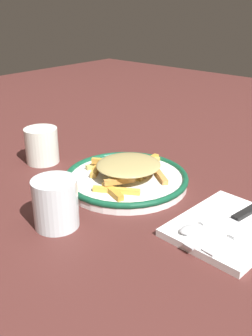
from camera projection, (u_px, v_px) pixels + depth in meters
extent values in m
plane|color=#4C2421|center=(126.00, 184.00, 0.83)|extent=(2.60, 2.60, 0.00)
cylinder|color=white|center=(126.00, 181.00, 0.82)|extent=(0.26, 0.26, 0.02)
torus|color=#124C31|center=(126.00, 177.00, 0.82)|extent=(0.26, 0.26, 0.01)
cube|color=gold|center=(140.00, 168.00, 0.85)|extent=(0.07, 0.03, 0.01)
cube|color=#CD8B41|center=(125.00, 168.00, 0.81)|extent=(0.05, 0.05, 0.01)
cube|color=#CD863F|center=(140.00, 171.00, 0.80)|extent=(0.05, 0.06, 0.01)
cube|color=#CA8A3F|center=(120.00, 181.00, 0.76)|extent=(0.04, 0.06, 0.01)
cube|color=#CF8C46|center=(160.00, 176.00, 0.81)|extent=(0.07, 0.05, 0.01)
cube|color=gold|center=(145.00, 163.00, 0.87)|extent=(0.02, 0.10, 0.01)
cube|color=gold|center=(145.00, 172.00, 0.82)|extent=(0.03, 0.07, 0.01)
cube|color=gold|center=(106.00, 162.00, 0.84)|extent=(0.06, 0.04, 0.01)
cube|color=gold|center=(135.00, 167.00, 0.82)|extent=(0.07, 0.02, 0.01)
cube|color=gold|center=(116.00, 190.00, 0.75)|extent=(0.08, 0.06, 0.01)
cube|color=gold|center=(122.00, 164.00, 0.87)|extent=(0.08, 0.06, 0.01)
cube|color=#DFB254|center=(154.00, 164.00, 0.84)|extent=(0.04, 0.06, 0.01)
cube|color=#CA8242|center=(117.00, 172.00, 0.83)|extent=(0.06, 0.06, 0.01)
cube|color=gold|center=(124.00, 171.00, 0.83)|extent=(0.04, 0.07, 0.01)
cube|color=orange|center=(113.00, 191.00, 0.74)|extent=(0.07, 0.03, 0.01)
cube|color=#D69048|center=(131.00, 162.00, 0.87)|extent=(0.07, 0.01, 0.01)
cube|color=#E2C465|center=(102.00, 164.00, 0.86)|extent=(0.03, 0.08, 0.01)
cube|color=gold|center=(96.00, 169.00, 0.84)|extent=(0.05, 0.07, 0.01)
cube|color=#E6B14C|center=(132.00, 170.00, 0.84)|extent=(0.07, 0.04, 0.01)
ellipsoid|color=tan|center=(129.00, 165.00, 0.80)|extent=(0.14, 0.14, 0.02)
cube|color=#246A32|center=(135.00, 154.00, 0.85)|extent=(0.00, 0.00, 0.00)
cube|color=#27571E|center=(124.00, 163.00, 0.80)|extent=(0.00, 0.00, 0.00)
cube|color=#276729|center=(126.00, 160.00, 0.81)|extent=(0.00, 0.00, 0.00)
cube|color=#246B2C|center=(125.00, 162.00, 0.80)|extent=(0.00, 0.00, 0.00)
cube|color=#345C26|center=(136.00, 161.00, 0.81)|extent=(0.00, 0.00, 0.00)
cube|color=#255C32|center=(126.00, 161.00, 0.81)|extent=(0.00, 0.00, 0.00)
cube|color=#2F6D28|center=(141.00, 160.00, 0.81)|extent=(0.00, 0.00, 0.00)
cube|color=white|center=(228.00, 227.00, 0.66)|extent=(0.17, 0.21, 0.01)
cube|color=silver|center=(252.00, 224.00, 0.65)|extent=(0.03, 0.11, 0.00)
cube|color=silver|center=(216.00, 247.00, 0.59)|extent=(0.03, 0.05, 0.00)
cube|color=black|center=(249.00, 211.00, 0.69)|extent=(0.03, 0.09, 0.01)
cube|color=silver|center=(212.00, 233.00, 0.63)|extent=(0.03, 0.12, 0.00)
cube|color=silver|center=(220.00, 214.00, 0.68)|extent=(0.03, 0.10, 0.00)
ellipsoid|color=silver|center=(188.00, 230.00, 0.63)|extent=(0.03, 0.03, 0.01)
cylinder|color=silver|center=(56.00, 203.00, 0.66)|extent=(0.08, 0.08, 0.09)
cylinder|color=white|center=(42.00, 145.00, 0.92)|extent=(0.08, 0.08, 0.08)
torus|color=white|center=(31.00, 140.00, 0.95)|extent=(0.05, 0.01, 0.05)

